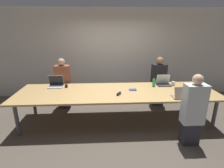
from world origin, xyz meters
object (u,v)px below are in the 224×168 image
laptop_near_right (182,95)px  stapler (119,94)px  person_far_right (158,82)px  cup_far_right (173,83)px  person_far_left (63,84)px  cup_far_left (66,86)px  person_near_right (193,112)px  bottle_far_right (154,83)px  laptop_far_right (163,82)px  laptop_far_left (56,84)px

laptop_near_right → stapler: bearing=-11.8°
person_far_right → cup_far_right: person_far_right is taller
cup_far_right → stapler: (-1.47, -0.60, -0.02)m
person_far_left → person_far_right: size_ratio=1.00×
cup_far_left → laptop_near_right: bearing=-18.3°
laptop_near_right → stapler: size_ratio=2.30×
person_near_right → person_far_right: size_ratio=1.00×
person_far_left → bottle_far_right: person_far_left is taller
cup_far_left → person_near_right: 2.92m
person_far_right → cup_far_right: size_ratio=14.41×
laptop_near_right → laptop_far_right: bearing=-85.2°
cup_far_left → bottle_far_right: (2.21, -0.03, 0.05)m
person_far_left → person_far_right: bearing=0.9°
person_near_right → stapler: (-1.34, 0.72, 0.11)m
person_far_left → bottle_far_right: bearing=-13.2°
person_far_right → stapler: size_ratio=9.39×
person_far_left → cup_far_left: bearing=-70.1°
laptop_far_left → person_far_left: person_far_left is taller
person_near_right → stapler: size_ratio=9.35×
person_far_left → bottle_far_right: (2.41, -0.56, 0.18)m
bottle_far_right → stapler: 1.09m
laptop_far_left → bottle_far_right: size_ratio=1.65×
stapler → cup_far_left: bearing=-173.7°
laptop_near_right → person_near_right: 0.48m
person_near_right → laptop_near_right: bearing=-84.9°
person_far_right → cup_far_right: 0.61m
laptop_far_right → person_far_left: bearing=170.4°
person_near_right → cup_far_right: 1.33m
laptop_far_right → bottle_far_right: 0.30m
person_far_left → laptop_near_right: 3.10m
laptop_far_left → laptop_near_right: laptop_far_left is taller
person_far_right → stapler: 1.71m
laptop_near_right → person_near_right: (0.04, -0.45, -0.16)m
stapler → person_far_left: bearing=173.5°
laptop_far_left → person_near_right: (2.89, -1.38, -0.17)m
laptop_near_right → laptop_far_left: bearing=-18.2°
laptop_far_right → stapler: bearing=-152.0°
laptop_far_left → laptop_far_right: size_ratio=1.01×
laptop_far_left → person_near_right: bearing=-25.6°
laptop_far_left → person_far_left: size_ratio=0.25×
laptop_far_left → person_near_right: 3.20m
stapler → cup_far_right: bearing=52.8°
laptop_near_right → cup_far_right: bearing=-101.0°
cup_far_right → bottle_far_right: bearing=-174.3°
cup_far_left → laptop_far_right: size_ratio=0.22×
laptop_near_right → bottle_far_right: 0.89m
person_far_right → bottle_far_right: bearing=-117.5°
cup_far_right → laptop_far_right: bearing=167.4°
laptop_far_left → person_far_right: 2.85m
cup_far_left → cup_far_right: (2.74, 0.02, 0.01)m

